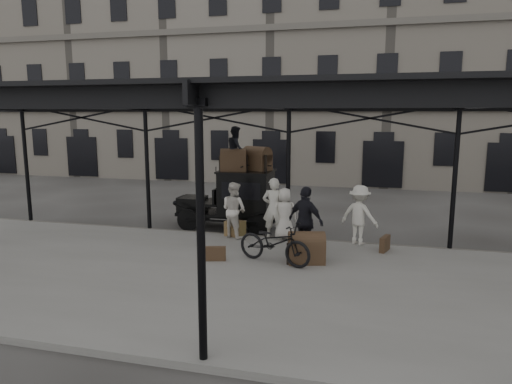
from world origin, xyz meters
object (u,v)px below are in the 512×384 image
at_px(porter_left, 274,208).
at_px(bicycle, 274,242).
at_px(taxi, 238,197).
at_px(porter_official, 306,221).
at_px(steamer_trunk_platform, 306,250).
at_px(steamer_trunk_roof_near, 234,162).

relative_size(porter_left, bicycle, 0.91).
bearing_deg(taxi, bicycle, -60.83).
distance_m(taxi, porter_official, 4.16).
distance_m(taxi, bicycle, 4.52).
bearing_deg(bicycle, steamer_trunk_platform, -52.96).
distance_m(bicycle, steamer_trunk_roof_near, 4.67).
relative_size(bicycle, steamer_trunk_roof_near, 2.44).
xyz_separation_m(porter_official, steamer_trunk_platform, (0.13, -0.68, -0.64)).
relative_size(steamer_trunk_roof_near, steamer_trunk_platform, 0.92).
relative_size(taxi, porter_official, 1.82).
bearing_deg(steamer_trunk_platform, bicycle, -176.75).
bearing_deg(steamer_trunk_roof_near, taxi, 59.48).
bearing_deg(porter_official, porter_left, -21.27).
distance_m(porter_left, steamer_trunk_roof_near, 2.50).
bearing_deg(taxi, porter_left, -41.52).
bearing_deg(porter_left, porter_official, 122.54).
bearing_deg(bicycle, taxi, 48.29).
xyz_separation_m(steamer_trunk_roof_near, steamer_trunk_platform, (3.11, -3.40, -2.00)).
bearing_deg(steamer_trunk_roof_near, porter_left, -47.43).
relative_size(porter_left, porter_official, 1.00).
xyz_separation_m(porter_left, bicycle, (0.55, -2.47, -0.42)).
xyz_separation_m(porter_official, bicycle, (-0.71, -0.95, -0.42)).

